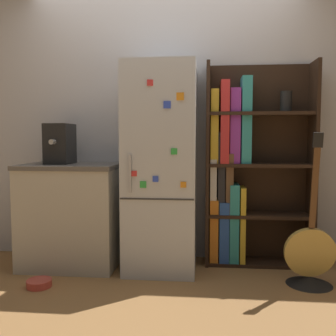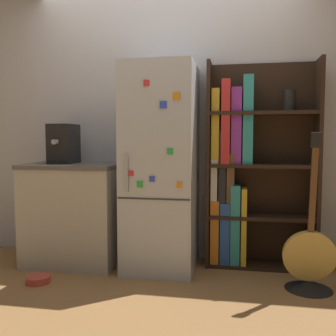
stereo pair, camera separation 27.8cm
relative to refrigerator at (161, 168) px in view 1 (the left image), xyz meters
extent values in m
plane|color=#A87542|center=(0.00, -0.13, -0.88)|extent=(16.00, 16.00, 0.00)
cube|color=silver|center=(0.00, 0.35, 0.42)|extent=(8.00, 0.05, 2.60)
cube|color=silver|center=(0.00, 0.00, 0.00)|extent=(0.60, 0.64, 1.76)
cube|color=#333333|center=(0.00, -0.32, -0.22)|extent=(0.59, 0.01, 0.01)
cube|color=#B2B2B7|center=(-0.21, -0.33, -0.02)|extent=(0.02, 0.02, 0.30)
cube|color=blue|center=(-0.01, -0.32, -0.06)|extent=(0.05, 0.01, 0.05)
cube|color=orange|center=(0.21, -0.32, -0.10)|extent=(0.05, 0.01, 0.05)
cube|color=red|center=(-0.05, -0.32, 0.68)|extent=(0.05, 0.02, 0.05)
cube|color=orange|center=(0.18, -0.32, 0.58)|extent=(0.06, 0.02, 0.06)
cube|color=green|center=(-0.11, -0.32, -0.11)|extent=(0.05, 0.01, 0.05)
cube|color=green|center=(0.14, -0.32, 0.16)|extent=(0.05, 0.02, 0.05)
cube|color=blue|center=(0.08, -0.32, 0.52)|extent=(0.06, 0.01, 0.06)
cube|color=red|center=(-0.18, -0.32, -0.02)|extent=(0.04, 0.02, 0.04)
cube|color=black|center=(0.40, 0.17, 0.02)|extent=(0.03, 0.30, 1.80)
cube|color=black|center=(1.32, 0.17, 0.02)|extent=(0.03, 0.30, 1.80)
cube|color=black|center=(0.86, 0.31, 0.02)|extent=(0.95, 0.03, 1.80)
cube|color=black|center=(0.86, 0.17, -0.87)|extent=(0.89, 0.27, 0.03)
cube|color=black|center=(0.86, 0.17, -0.43)|extent=(0.89, 0.27, 0.03)
cube|color=black|center=(0.86, 0.17, 0.02)|extent=(0.89, 0.27, 0.03)
cube|color=black|center=(0.86, 0.17, 0.47)|extent=(0.89, 0.27, 0.03)
cube|color=orange|center=(0.46, 0.16, -0.57)|extent=(0.07, 0.21, 0.56)
cube|color=#2D59B2|center=(0.55, 0.17, -0.58)|extent=(0.08, 0.25, 0.54)
cube|color=teal|center=(0.64, 0.17, -0.50)|extent=(0.08, 0.24, 0.70)
cube|color=gold|center=(0.71, 0.17, -0.51)|extent=(0.05, 0.25, 0.67)
cube|color=silver|center=(0.45, 0.17, -0.17)|extent=(0.06, 0.22, 0.49)
cube|color=#262628|center=(0.52, 0.17, -0.05)|extent=(0.06, 0.22, 0.72)
cube|color=brown|center=(0.59, 0.17, -0.15)|extent=(0.06, 0.23, 0.54)
cube|color=gold|center=(0.46, 0.17, 0.36)|extent=(0.07, 0.20, 0.65)
cube|color=red|center=(0.55, 0.16, 0.40)|extent=(0.07, 0.24, 0.72)
cube|color=purple|center=(0.64, 0.17, 0.36)|extent=(0.09, 0.21, 0.66)
cube|color=teal|center=(0.74, 0.18, 0.42)|extent=(0.09, 0.22, 0.76)
cylinder|color=black|center=(1.08, 0.17, 0.58)|extent=(0.10, 0.10, 0.18)
cube|color=#BCB7A8|center=(-0.81, 0.01, -0.44)|extent=(0.83, 0.62, 0.87)
cube|color=#5B5651|center=(-0.81, 0.01, 0.01)|extent=(0.85, 0.64, 0.04)
cube|color=black|center=(-0.91, 0.01, 0.21)|extent=(0.21, 0.27, 0.35)
cylinder|color=#A5A39E|center=(-0.91, -0.15, 0.23)|extent=(0.04, 0.06, 0.04)
cone|color=black|center=(1.19, -0.28, -0.85)|extent=(0.35, 0.35, 0.06)
cylinder|color=gold|center=(1.19, -0.28, -0.62)|extent=(0.39, 0.10, 0.39)
cube|color=brown|center=(1.19, -0.35, -0.12)|extent=(0.04, 0.11, 0.62)
cube|color=black|center=(1.19, -0.40, 0.24)|extent=(0.07, 0.04, 0.11)
cylinder|color=#D84C3F|center=(-0.88, -0.53, -0.85)|extent=(0.19, 0.19, 0.05)
torus|color=#D84C3F|center=(-0.88, -0.53, -0.83)|extent=(0.19, 0.19, 0.01)
camera|label=1|loc=(0.37, -3.21, 0.25)|focal=40.00mm
camera|label=2|loc=(0.64, -3.18, 0.25)|focal=40.00mm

